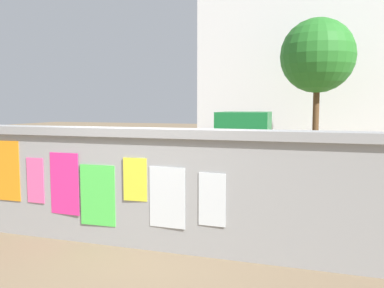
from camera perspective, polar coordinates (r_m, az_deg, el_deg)
ground at (r=13.40m, az=7.95°, el=-3.15°), size 60.00×60.00×0.00m
poster_wall at (r=5.66m, az=-6.43°, el=-6.04°), size 7.98×0.42×1.68m
auto_rickshaw_truck at (r=9.94m, az=1.79°, el=-0.85°), size 3.67×1.69×1.85m
motorcycle at (r=7.61m, az=24.93°, el=-6.63°), size 1.90×0.56×0.87m
bicycle_near at (r=8.51m, az=-24.04°, el=-6.04°), size 1.68×0.50×0.95m
bicycle_far at (r=6.77m, az=7.66°, el=-8.48°), size 1.69×0.45×0.95m
person_walking at (r=7.10m, az=-11.67°, el=-2.79°), size 0.41×0.41×1.62m
tree_roadside at (r=16.38m, az=17.51°, el=11.89°), size 2.85×2.85×5.34m
building_background at (r=21.32m, az=17.59°, el=10.90°), size 11.71×4.46×8.17m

